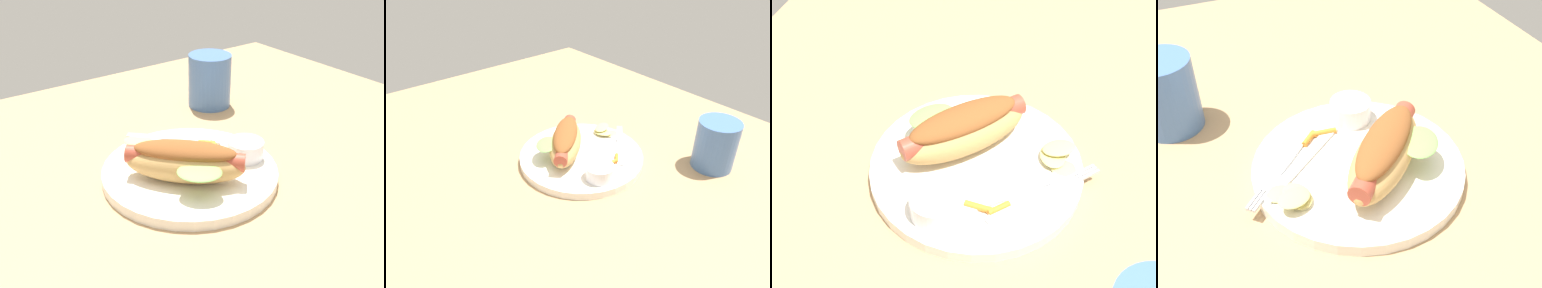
{
  "view_description": "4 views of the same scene",
  "coord_description": "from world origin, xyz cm",
  "views": [
    {
      "loc": [
        -31.47,
        -48.93,
        36.92
      ],
      "look_at": [
        3.79,
        -0.7,
        4.54
      ],
      "focal_mm": 42.75,
      "sensor_mm": 36.0,
      "label": 1
    },
    {
      "loc": [
        49.72,
        -42.67,
        43.91
      ],
      "look_at": [
        3.52,
        -3.79,
        5.32
      ],
      "focal_mm": 33.27,
      "sensor_mm": 36.0,
      "label": 2
    },
    {
      "loc": [
        43.13,
        6.94,
        46.94
      ],
      "look_at": [
        2.73,
        -3.46,
        4.82
      ],
      "focal_mm": 47.15,
      "sensor_mm": 36.0,
      "label": 3
    },
    {
      "loc": [
        -38.88,
        17.09,
        42.85
      ],
      "look_at": [
        3.01,
        -1.14,
        4.44
      ],
      "focal_mm": 46.87,
      "sensor_mm": 36.0,
      "label": 4
    }
  ],
  "objects": [
    {
      "name": "ground_plane",
      "position": [
        0.0,
        0.0,
        -0.9
      ],
      "size": [
        120.0,
        90.0,
        1.8
      ],
      "primitive_type": "cube",
      "color": "tan"
    },
    {
      "name": "hot_dog",
      "position": [
        0.21,
        -4.27,
        4.69
      ],
      "size": [
        16.44,
        16.53,
        5.82
      ],
      "rotation": [
        0.0,
        0.0,
        2.35
      ],
      "color": "tan",
      "rests_on": "plate"
    },
    {
      "name": "carrot_garnish",
      "position": [
        9.05,
        1.18,
        1.98
      ],
      "size": [
        2.45,
        4.67,
        0.78
      ],
      "color": "orange",
      "rests_on": "plate"
    },
    {
      "name": "sauce_ramekin",
      "position": [
        11.01,
        -4.66,
        3.02
      ],
      "size": [
        5.46,
        5.46,
        2.85
      ],
      "primitive_type": "cylinder",
      "color": "white",
      "rests_on": "plate"
    },
    {
      "name": "chips_pile",
      "position": [
        -0.38,
        7.54,
        2.35
      ],
      "size": [
        5.99,
        5.33,
        1.8
      ],
      "color": "#D8CD76",
      "rests_on": "plate"
    },
    {
      "name": "fork",
      "position": [
        5.58,
        6.47,
        1.8
      ],
      "size": [
        11.86,
        11.93,
        0.4
      ],
      "rotation": [
        0.0,
        0.0,
        2.35
      ],
      "color": "silver",
      "rests_on": "plate"
    },
    {
      "name": "plate",
      "position": [
        2.46,
        -1.98,
        0.8
      ],
      "size": [
        25.98,
        25.98,
        1.6
      ],
      "primitive_type": "cylinder",
      "color": "white",
      "rests_on": "ground_plane"
    },
    {
      "name": "knife",
      "position": [
        5.19,
        4.31,
        1.78
      ],
      "size": [
        10.54,
        12.92,
        0.36
      ],
      "primitive_type": "cube",
      "rotation": [
        0.0,
        0.0,
        2.24
      ],
      "color": "silver",
      "rests_on": "plate"
    }
  ]
}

